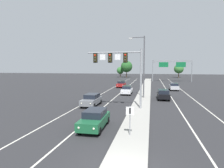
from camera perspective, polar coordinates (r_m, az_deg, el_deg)
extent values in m
cube|color=#9E9B93|center=(27.48, 8.81, -5.65)|extent=(2.40, 110.00, 0.15)
cube|color=silver|center=(34.88, 1.66, -3.40)|extent=(0.14, 100.00, 0.01)
cube|color=silver|center=(34.53, 17.24, -3.72)|extent=(0.14, 100.00, 0.01)
cube|color=silver|center=(35.60, -3.59, -3.23)|extent=(0.14, 100.00, 0.01)
cube|color=silver|center=(35.01, 22.63, -3.77)|extent=(0.14, 100.00, 0.01)
cylinder|color=gray|center=(23.25, 8.62, 1.51)|extent=(0.24, 0.24, 7.20)
cylinder|color=gray|center=(23.68, 0.57, 9.39)|extent=(6.65, 0.16, 0.16)
cube|color=black|center=(23.45, 4.03, 7.82)|extent=(0.56, 0.06, 1.20)
cube|color=#38330F|center=(23.41, 4.02, 7.83)|extent=(0.32, 0.32, 1.00)
sphere|color=red|center=(23.26, 3.97, 8.64)|extent=(0.22, 0.22, 0.22)
sphere|color=#282828|center=(23.24, 3.96, 7.85)|extent=(0.22, 0.22, 0.22)
sphere|color=#282828|center=(23.23, 3.96, 7.06)|extent=(0.22, 0.22, 0.22)
cube|color=black|center=(23.78, -0.55, 7.80)|extent=(0.56, 0.06, 1.20)
cube|color=#38330F|center=(23.74, -0.57, 7.80)|extent=(0.32, 0.32, 1.00)
sphere|color=red|center=(23.59, -0.66, 8.60)|extent=(0.22, 0.22, 0.22)
sphere|color=#282828|center=(23.57, -0.66, 7.82)|extent=(0.22, 0.22, 0.22)
sphere|color=#282828|center=(23.56, -0.66, 7.05)|extent=(0.22, 0.22, 0.22)
cube|color=black|center=(24.25, -4.98, 7.73)|extent=(0.56, 0.06, 1.20)
cube|color=#38330F|center=(24.21, -5.01, 7.73)|extent=(0.32, 0.32, 1.00)
sphere|color=red|center=(24.07, -5.13, 8.51)|extent=(0.22, 0.22, 0.22)
sphere|color=#282828|center=(24.05, -5.12, 7.75)|extent=(0.22, 0.22, 0.22)
sphere|color=#282828|center=(24.04, -5.12, 6.99)|extent=(0.22, 0.22, 0.22)
cube|color=white|center=(23.54, 1.70, 8.07)|extent=(0.70, 0.04, 0.70)
cube|color=white|center=(23.94, -2.82, 8.02)|extent=(0.70, 0.04, 0.70)
cylinder|color=gray|center=(14.38, 5.38, -10.86)|extent=(0.08, 0.08, 2.20)
cube|color=white|center=(14.17, 5.39, -7.98)|extent=(0.60, 0.03, 0.60)
cube|color=black|center=(14.15, 5.38, -8.00)|extent=(0.12, 0.01, 0.44)
cylinder|color=#4C4C51|center=(31.61, 9.52, 5.00)|extent=(0.20, 0.20, 10.00)
cylinder|color=#4C4C51|center=(32.02, 7.62, 13.65)|extent=(2.20, 0.12, 0.12)
cube|color=#B7B7B2|center=(32.10, 5.61, 13.38)|extent=(0.56, 0.28, 0.20)
cube|color=#195633|center=(16.49, -5.28, -10.85)|extent=(1.87, 4.43, 0.70)
cube|color=black|center=(16.54, -5.09, -8.55)|extent=(1.62, 2.40, 0.56)
sphere|color=#EAE5C6|center=(14.32, -5.47, -13.15)|extent=(0.18, 0.18, 0.18)
sphere|color=#EAE5C6|center=(14.67, -9.91, -12.76)|extent=(0.18, 0.18, 0.18)
cylinder|color=black|center=(15.02, -3.87, -13.88)|extent=(0.23, 0.64, 0.64)
cylinder|color=black|center=(15.48, -9.77, -13.35)|extent=(0.23, 0.64, 0.64)
cylinder|color=black|center=(17.80, -1.40, -10.79)|extent=(0.23, 0.64, 0.64)
cylinder|color=black|center=(18.19, -6.41, -10.47)|extent=(0.23, 0.64, 0.64)
cube|color=slate|center=(25.72, -6.13, -5.02)|extent=(1.84, 4.42, 0.70)
cube|color=black|center=(25.83, -5.99, -3.56)|extent=(1.61, 2.39, 0.56)
sphere|color=#EAE5C6|center=(23.50, -6.48, -5.88)|extent=(0.18, 0.18, 0.18)
sphere|color=#EAE5C6|center=(23.89, -9.11, -5.73)|extent=(0.18, 0.18, 0.18)
cylinder|color=black|center=(24.15, -5.44, -6.53)|extent=(0.23, 0.64, 0.64)
cylinder|color=black|center=(24.67, -9.00, -6.32)|extent=(0.23, 0.64, 0.64)
cylinder|color=black|center=(26.97, -3.50, -5.28)|extent=(0.23, 0.64, 0.64)
cylinder|color=black|center=(27.44, -6.73, -5.12)|extent=(0.23, 0.64, 0.64)
cube|color=silver|center=(36.31, 4.49, -2.01)|extent=(1.82, 4.41, 0.70)
cube|color=black|center=(36.46, 4.54, -0.98)|extent=(1.60, 2.38, 0.56)
sphere|color=#EAE5C6|center=(34.09, 5.01, -2.40)|extent=(0.18, 0.18, 0.18)
sphere|color=#EAE5C6|center=(34.24, 3.09, -2.36)|extent=(0.18, 0.18, 0.18)
cylinder|color=black|center=(34.79, 5.49, -2.92)|extent=(0.22, 0.64, 0.64)
cylinder|color=black|center=(34.99, 2.88, -2.85)|extent=(0.22, 0.64, 0.64)
cylinder|color=black|center=(37.75, 5.96, -2.28)|extent=(0.22, 0.64, 0.64)
cylinder|color=black|center=(37.93, 3.56, -2.23)|extent=(0.22, 0.64, 0.64)
cube|color=maroon|center=(48.26, 2.76, -0.21)|extent=(1.83, 4.41, 0.70)
cube|color=black|center=(48.42, 2.80, 0.56)|extent=(1.60, 2.39, 0.56)
sphere|color=#EAE5C6|center=(46.02, 3.02, -0.41)|extent=(0.18, 0.18, 0.18)
sphere|color=#EAE5C6|center=(46.21, 1.61, -0.38)|extent=(0.18, 0.18, 0.18)
cylinder|color=black|center=(46.70, 3.42, -0.82)|extent=(0.22, 0.64, 0.64)
cylinder|color=black|center=(46.96, 1.49, -0.78)|extent=(0.22, 0.64, 0.64)
cylinder|color=black|center=(49.65, 3.95, -0.47)|extent=(0.22, 0.64, 0.64)
cylinder|color=black|center=(49.90, 2.13, -0.43)|extent=(0.22, 0.64, 0.64)
cube|color=black|center=(31.73, 15.05, -3.22)|extent=(1.86, 4.42, 0.70)
cube|color=black|center=(31.43, 15.10, -2.14)|extent=(1.61, 2.40, 0.56)
sphere|color=#EAE5C6|center=(33.84, 13.82, -2.59)|extent=(0.18, 0.18, 0.18)
sphere|color=#EAE5C6|center=(33.92, 15.76, -2.62)|extent=(0.18, 0.18, 0.18)
cylinder|color=black|center=(33.22, 13.47, -3.42)|extent=(0.23, 0.64, 0.64)
cylinder|color=black|center=(33.33, 16.23, -3.46)|extent=(0.23, 0.64, 0.64)
cylinder|color=black|center=(30.26, 13.72, -4.27)|extent=(0.23, 0.64, 0.64)
cylinder|color=black|center=(30.38, 16.74, -4.30)|extent=(0.23, 0.64, 0.64)
cube|color=#B7B7BC|center=(44.70, 17.97, -0.89)|extent=(1.81, 4.40, 0.70)
cube|color=black|center=(44.42, 18.02, -0.11)|extent=(1.59, 2.38, 0.56)
sphere|color=#EAE5C6|center=(46.80, 16.99, -0.54)|extent=(0.18, 0.18, 0.18)
sphere|color=#EAE5C6|center=(46.91, 18.39, -0.56)|extent=(0.18, 0.18, 0.18)
cylinder|color=black|center=(46.14, 16.77, -1.11)|extent=(0.22, 0.64, 0.64)
cylinder|color=black|center=(46.31, 18.74, -1.14)|extent=(0.22, 0.64, 0.64)
cylinder|color=black|center=(43.17, 17.11, -1.54)|extent=(0.22, 0.64, 0.64)
cylinder|color=black|center=(43.35, 19.22, -1.57)|extent=(0.22, 0.64, 0.64)
cylinder|color=gray|center=(69.02, 12.05, 3.88)|extent=(0.28, 0.28, 7.50)
cylinder|color=gray|center=(70.30, 22.73, 3.61)|extent=(0.28, 0.28, 7.50)
cube|color=gray|center=(69.37, 17.51, 6.52)|extent=(13.00, 0.36, 0.70)
cube|color=#0F6033|center=(68.92, 15.13, 5.60)|extent=(3.20, 0.08, 1.70)
cube|color=#0F6033|center=(69.49, 19.86, 5.46)|extent=(3.20, 0.08, 1.70)
cylinder|color=#4C3823|center=(92.55, 4.35, 2.90)|extent=(0.36, 0.36, 3.03)
sphere|color=#235623|center=(92.48, 4.37, 5.21)|extent=(5.53, 5.53, 5.53)
cylinder|color=#4C3823|center=(95.45, 2.48, 2.65)|extent=(0.36, 0.36, 1.91)
sphere|color=#2D6B2D|center=(95.37, 2.48, 4.06)|extent=(3.49, 3.49, 3.49)
cylinder|color=#4C3823|center=(95.40, 19.25, 2.51)|extent=(0.36, 0.36, 2.42)
sphere|color=#387533|center=(95.32, 19.30, 4.30)|extent=(4.42, 4.42, 4.42)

